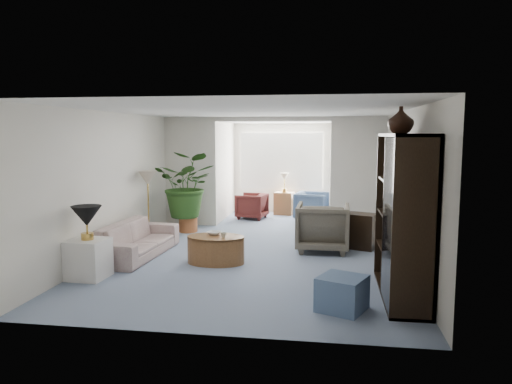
% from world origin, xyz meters
% --- Properties ---
extents(floor, '(6.00, 6.00, 0.00)m').
position_xyz_m(floor, '(0.00, 0.00, 0.00)').
color(floor, gray).
rests_on(floor, ground).
extents(sunroom_floor, '(2.60, 2.60, 0.00)m').
position_xyz_m(sunroom_floor, '(0.00, 4.10, 0.00)').
color(sunroom_floor, gray).
rests_on(sunroom_floor, ground).
extents(back_pier_left, '(1.20, 0.12, 2.50)m').
position_xyz_m(back_pier_left, '(-1.90, 3.00, 1.25)').
color(back_pier_left, silver).
rests_on(back_pier_left, ground).
extents(back_pier_right, '(1.20, 0.12, 2.50)m').
position_xyz_m(back_pier_right, '(1.90, 3.00, 1.25)').
color(back_pier_right, silver).
rests_on(back_pier_right, ground).
extents(back_header, '(2.60, 0.12, 0.10)m').
position_xyz_m(back_header, '(0.00, 3.00, 2.45)').
color(back_header, silver).
rests_on(back_header, back_pier_left).
extents(window_pane, '(2.20, 0.02, 1.50)m').
position_xyz_m(window_pane, '(0.00, 5.18, 1.40)').
color(window_pane, white).
extents(window_blinds, '(2.20, 0.02, 1.50)m').
position_xyz_m(window_blinds, '(0.00, 5.15, 1.40)').
color(window_blinds, white).
extents(framed_picture, '(0.04, 0.50, 0.40)m').
position_xyz_m(framed_picture, '(2.46, -0.10, 1.70)').
color(framed_picture, '#B8A893').
extents(sofa, '(0.90, 2.06, 0.59)m').
position_xyz_m(sofa, '(-2.02, 0.08, 0.29)').
color(sofa, beige).
rests_on(sofa, ground).
extents(end_table, '(0.55, 0.55, 0.58)m').
position_xyz_m(end_table, '(-2.22, -1.27, 0.29)').
color(end_table, white).
rests_on(end_table, ground).
extents(table_lamp, '(0.44, 0.44, 0.30)m').
position_xyz_m(table_lamp, '(-2.22, -1.27, 0.93)').
color(table_lamp, black).
rests_on(table_lamp, end_table).
extents(floor_lamp, '(0.36, 0.36, 0.28)m').
position_xyz_m(floor_lamp, '(-2.29, 1.34, 1.25)').
color(floor_lamp, beige).
rests_on(floor_lamp, ground).
extents(coffee_table, '(1.16, 1.16, 0.45)m').
position_xyz_m(coffee_table, '(-0.55, -0.17, 0.23)').
color(coffee_table, brown).
rests_on(coffee_table, ground).
extents(coffee_bowl, '(0.28, 0.28, 0.06)m').
position_xyz_m(coffee_bowl, '(-0.60, -0.07, 0.48)').
color(coffee_bowl, silver).
rests_on(coffee_bowl, coffee_table).
extents(coffee_cup, '(0.11, 0.11, 0.09)m').
position_xyz_m(coffee_cup, '(-0.40, -0.27, 0.49)').
color(coffee_cup, beige).
rests_on(coffee_cup, coffee_table).
extents(wingback_chair, '(0.95, 0.98, 0.87)m').
position_xyz_m(wingback_chair, '(1.18, 0.95, 0.44)').
color(wingback_chair, '#696253').
rests_on(wingback_chair, ground).
extents(side_table_dark, '(0.66, 0.60, 0.65)m').
position_xyz_m(side_table_dark, '(1.88, 1.25, 0.33)').
color(side_table_dark, black).
rests_on(side_table_dark, ground).
extents(entertainment_cabinet, '(0.51, 1.91, 2.13)m').
position_xyz_m(entertainment_cabinet, '(2.23, -1.36, 1.06)').
color(entertainment_cabinet, black).
rests_on(entertainment_cabinet, ground).
extents(cabinet_urn, '(0.35, 0.35, 0.37)m').
position_xyz_m(cabinet_urn, '(2.23, -0.86, 2.31)').
color(cabinet_urn, black).
rests_on(cabinet_urn, entertainment_cabinet).
extents(ottoman, '(0.68, 0.68, 0.41)m').
position_xyz_m(ottoman, '(1.45, -2.04, 0.21)').
color(ottoman, slate).
rests_on(ottoman, ground).
extents(plant_pot, '(0.40, 0.40, 0.32)m').
position_xyz_m(plant_pot, '(-1.74, 2.24, 0.16)').
color(plant_pot, '#A75A30').
rests_on(plant_pot, ground).
extents(house_plant, '(1.28, 1.11, 1.43)m').
position_xyz_m(house_plant, '(-1.74, 2.24, 1.03)').
color(house_plant, '#284F1B').
rests_on(house_plant, plant_pot).
extents(sunroom_chair_blue, '(0.89, 0.87, 0.70)m').
position_xyz_m(sunroom_chair_blue, '(0.86, 4.07, 0.35)').
color(sunroom_chair_blue, slate).
rests_on(sunroom_chair_blue, ground).
extents(sunroom_chair_maroon, '(0.81, 0.79, 0.64)m').
position_xyz_m(sunroom_chair_maroon, '(-0.64, 4.07, 0.32)').
color(sunroom_chair_maroon, '#521D1C').
rests_on(sunroom_chair_maroon, ground).
extents(sunroom_table, '(0.54, 0.45, 0.59)m').
position_xyz_m(sunroom_table, '(0.11, 4.82, 0.30)').
color(sunroom_table, brown).
rests_on(sunroom_table, ground).
extents(shelf_clutter, '(0.30, 1.09, 1.06)m').
position_xyz_m(shelf_clutter, '(2.18, -1.58, 0.98)').
color(shelf_clutter, '#3C3A37').
rests_on(shelf_clutter, entertainment_cabinet).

